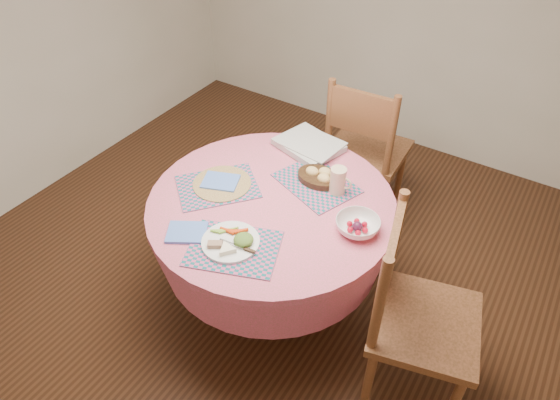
{
  "coord_description": "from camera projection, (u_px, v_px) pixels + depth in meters",
  "views": [
    {
      "loc": [
        1.05,
        -1.56,
        2.36
      ],
      "look_at": [
        0.05,
        0.0,
        0.78
      ],
      "focal_mm": 32.0,
      "sensor_mm": 36.0,
      "label": 1
    }
  ],
  "objects": [
    {
      "name": "ground",
      "position": [
        273.0,
        297.0,
        2.96
      ],
      "size": [
        4.0,
        4.0,
        0.0
      ],
      "primitive_type": "plane",
      "color": "#331C0F",
      "rests_on": "ground"
    },
    {
      "name": "room_envelope",
      "position": [
        269.0,
        3.0,
        1.84
      ],
      "size": [
        4.01,
        4.01,
        2.71
      ],
      "color": "silver",
      "rests_on": "ground"
    },
    {
      "name": "dining_table",
      "position": [
        272.0,
        229.0,
        2.6
      ],
      "size": [
        1.24,
        1.24,
        0.75
      ],
      "color": "#C65C68",
      "rests_on": "ground"
    },
    {
      "name": "chair_right",
      "position": [
        414.0,
        313.0,
        2.21
      ],
      "size": [
        0.56,
        0.58,
        1.05
      ],
      "rotation": [
        0.0,
        0.0,
        1.81
      ],
      "color": "brown",
      "rests_on": "ground"
    },
    {
      "name": "chair_back",
      "position": [
        365.0,
        148.0,
        3.18
      ],
      "size": [
        0.5,
        0.48,
        1.04
      ],
      "rotation": [
        0.0,
        0.0,
        3.19
      ],
      "color": "brown",
      "rests_on": "ground"
    },
    {
      "name": "placemat_front",
      "position": [
        234.0,
        248.0,
        2.22
      ],
      "size": [
        0.48,
        0.42,
        0.01
      ],
      "primitive_type": "cube",
      "rotation": [
        0.0,
        0.0,
        0.36
      ],
      "color": "#125E65",
      "rests_on": "dining_table"
    },
    {
      "name": "placemat_left",
      "position": [
        218.0,
        187.0,
        2.55
      ],
      "size": [
        0.49,
        0.5,
        0.01
      ],
      "primitive_type": "cube",
      "rotation": [
        0.0,
        0.0,
        0.86
      ],
      "color": "#125E65",
      "rests_on": "dining_table"
    },
    {
      "name": "placemat_back",
      "position": [
        316.0,
        183.0,
        2.57
      ],
      "size": [
        0.48,
        0.42,
        0.01
      ],
      "primitive_type": "cube",
      "rotation": [
        0.0,
        0.0,
        -0.36
      ],
      "color": "#125E65",
      "rests_on": "dining_table"
    },
    {
      "name": "wicker_trivet",
      "position": [
        222.0,
        184.0,
        2.57
      ],
      "size": [
        0.3,
        0.3,
        0.01
      ],
      "primitive_type": "cylinder",
      "color": "olive",
      "rests_on": "dining_table"
    },
    {
      "name": "napkin_near",
      "position": [
        187.0,
        232.0,
        2.29
      ],
      "size": [
        0.23,
        0.21,
        0.01
      ],
      "primitive_type": "cube",
      "rotation": [
        0.0,
        0.0,
        0.54
      ],
      "color": "#537AD5",
      "rests_on": "dining_table"
    },
    {
      "name": "napkin_far",
      "position": [
        221.0,
        182.0,
        2.57
      ],
      "size": [
        0.22,
        0.2,
        0.01
      ],
      "primitive_type": "cube",
      "rotation": [
        0.0,
        0.0,
        0.37
      ],
      "color": "#537AD5",
      "rests_on": "placemat_left"
    },
    {
      "name": "dinner_plate",
      "position": [
        231.0,
        242.0,
        2.22
      ],
      "size": [
        0.26,
        0.26,
        0.05
      ],
      "rotation": [
        0.0,
        0.0,
        0.56
      ],
      "color": "white",
      "rests_on": "placemat_front"
    },
    {
      "name": "bread_bowl",
      "position": [
        319.0,
        176.0,
        2.57
      ],
      "size": [
        0.23,
        0.23,
        0.08
      ],
      "color": "black",
      "rests_on": "placemat_back"
    },
    {
      "name": "latte_mug",
      "position": [
        338.0,
        181.0,
        2.47
      ],
      "size": [
        0.12,
        0.08,
        0.14
      ],
      "color": "beige",
      "rests_on": "placemat_back"
    },
    {
      "name": "fruit_bowl",
      "position": [
        358.0,
        226.0,
        2.29
      ],
      "size": [
        0.26,
        0.26,
        0.06
      ],
      "rotation": [
        0.0,
        0.0,
        0.35
      ],
      "color": "white",
      "rests_on": "dining_table"
    },
    {
      "name": "newspaper_stack",
      "position": [
        309.0,
        145.0,
        2.8
      ],
      "size": [
        0.4,
        0.35,
        0.04
      ],
      "rotation": [
        0.0,
        0.0,
        -0.28
      ],
      "color": "silver",
      "rests_on": "dining_table"
    }
  ]
}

